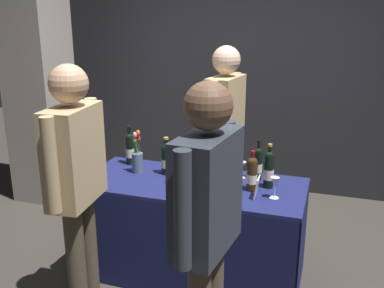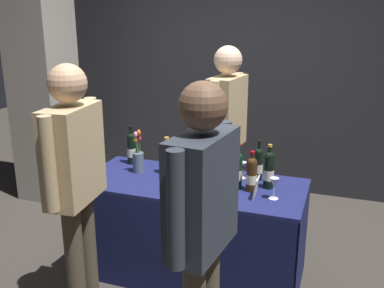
{
  "view_description": "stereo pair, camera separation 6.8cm",
  "coord_description": "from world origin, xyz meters",
  "px_view_note": "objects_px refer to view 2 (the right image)",
  "views": [
    {
      "loc": [
        0.96,
        -2.91,
        1.99
      ],
      "look_at": [
        0.0,
        0.0,
        1.07
      ],
      "focal_mm": 40.99,
      "sensor_mm": 36.0,
      "label": 1
    },
    {
      "loc": [
        1.03,
        -2.89,
        1.99
      ],
      "look_at": [
        0.0,
        0.0,
        1.07
      ],
      "focal_mm": 40.99,
      "sensor_mm": 36.0,
      "label": 2
    }
  ],
  "objects_px": {
    "tasting_table": "(192,211)",
    "wine_glass_mid": "(274,184)",
    "wine_glass_near_vendor": "(243,167)",
    "vendor_presenter": "(226,126)",
    "flower_vase": "(138,158)",
    "taster_foreground_right": "(202,215)",
    "display_bottle_0": "(167,158)",
    "featured_wine_bottle": "(187,174)",
    "concrete_pillar": "(39,38)"
  },
  "relations": [
    {
      "from": "flower_vase",
      "to": "vendor_presenter",
      "type": "height_order",
      "value": "vendor_presenter"
    },
    {
      "from": "vendor_presenter",
      "to": "wine_glass_mid",
      "type": "bearing_deg",
      "value": 42.03
    },
    {
      "from": "wine_glass_mid",
      "to": "vendor_presenter",
      "type": "height_order",
      "value": "vendor_presenter"
    },
    {
      "from": "wine_glass_mid",
      "to": "flower_vase",
      "type": "xyz_separation_m",
      "value": [
        -1.11,
        0.17,
        0.0
      ]
    },
    {
      "from": "featured_wine_bottle",
      "to": "display_bottle_0",
      "type": "relative_size",
      "value": 1.05
    },
    {
      "from": "wine_glass_near_vendor",
      "to": "vendor_presenter",
      "type": "relative_size",
      "value": 0.07
    },
    {
      "from": "featured_wine_bottle",
      "to": "tasting_table",
      "type": "bearing_deg",
      "value": 98.9
    },
    {
      "from": "display_bottle_0",
      "to": "flower_vase",
      "type": "height_order",
      "value": "flower_vase"
    },
    {
      "from": "featured_wine_bottle",
      "to": "wine_glass_mid",
      "type": "bearing_deg",
      "value": 6.89
    },
    {
      "from": "featured_wine_bottle",
      "to": "vendor_presenter",
      "type": "distance_m",
      "value": 0.87
    },
    {
      "from": "featured_wine_bottle",
      "to": "flower_vase",
      "type": "xyz_separation_m",
      "value": [
        -0.51,
        0.24,
        -0.02
      ]
    },
    {
      "from": "concrete_pillar",
      "to": "tasting_table",
      "type": "relative_size",
      "value": 2.08
    },
    {
      "from": "flower_vase",
      "to": "featured_wine_bottle",
      "type": "bearing_deg",
      "value": -25.75
    },
    {
      "from": "wine_glass_mid",
      "to": "tasting_table",
      "type": "bearing_deg",
      "value": 170.88
    },
    {
      "from": "tasting_table",
      "to": "flower_vase",
      "type": "relative_size",
      "value": 4.77
    },
    {
      "from": "concrete_pillar",
      "to": "wine_glass_mid",
      "type": "distance_m",
      "value": 3.0
    },
    {
      "from": "featured_wine_bottle",
      "to": "vendor_presenter",
      "type": "relative_size",
      "value": 0.18
    },
    {
      "from": "concrete_pillar",
      "to": "display_bottle_0",
      "type": "xyz_separation_m",
      "value": [
        1.79,
        -0.87,
        -0.84
      ]
    },
    {
      "from": "wine_glass_mid",
      "to": "taster_foreground_right",
      "type": "bearing_deg",
      "value": -103.19
    },
    {
      "from": "wine_glass_mid",
      "to": "flower_vase",
      "type": "distance_m",
      "value": 1.12
    },
    {
      "from": "taster_foreground_right",
      "to": "flower_vase",
      "type": "bearing_deg",
      "value": 45.66
    },
    {
      "from": "concrete_pillar",
      "to": "wine_glass_near_vendor",
      "type": "distance_m",
      "value": 2.64
    },
    {
      "from": "vendor_presenter",
      "to": "taster_foreground_right",
      "type": "xyz_separation_m",
      "value": [
        0.34,
        -1.69,
        -0.03
      ]
    },
    {
      "from": "display_bottle_0",
      "to": "wine_glass_near_vendor",
      "type": "xyz_separation_m",
      "value": [
        0.58,
        0.11,
        -0.04
      ]
    },
    {
      "from": "featured_wine_bottle",
      "to": "display_bottle_0",
      "type": "bearing_deg",
      "value": 134.26
    },
    {
      "from": "featured_wine_bottle",
      "to": "wine_glass_near_vendor",
      "type": "height_order",
      "value": "featured_wine_bottle"
    },
    {
      "from": "concrete_pillar",
      "to": "taster_foreground_right",
      "type": "bearing_deg",
      "value": -39.16
    },
    {
      "from": "tasting_table",
      "to": "wine_glass_mid",
      "type": "relative_size",
      "value": 11.06
    },
    {
      "from": "wine_glass_near_vendor",
      "to": "taster_foreground_right",
      "type": "xyz_separation_m",
      "value": [
        0.08,
        -1.23,
        0.17
      ]
    },
    {
      "from": "concrete_pillar",
      "to": "featured_wine_bottle",
      "type": "xyz_separation_m",
      "value": [
        2.06,
        -1.15,
        -0.84
      ]
    },
    {
      "from": "wine_glass_mid",
      "to": "display_bottle_0",
      "type": "bearing_deg",
      "value": 166.53
    },
    {
      "from": "display_bottle_0",
      "to": "taster_foreground_right",
      "type": "relative_size",
      "value": 0.18
    },
    {
      "from": "display_bottle_0",
      "to": "wine_glass_mid",
      "type": "distance_m",
      "value": 0.9
    },
    {
      "from": "wine_glass_near_vendor",
      "to": "tasting_table",
      "type": "bearing_deg",
      "value": -146.97
    },
    {
      "from": "vendor_presenter",
      "to": "taster_foreground_right",
      "type": "relative_size",
      "value": 1.02
    },
    {
      "from": "display_bottle_0",
      "to": "vendor_presenter",
      "type": "xyz_separation_m",
      "value": [
        0.33,
        0.57,
        0.15
      ]
    },
    {
      "from": "concrete_pillar",
      "to": "taster_foreground_right",
      "type": "height_order",
      "value": "concrete_pillar"
    },
    {
      "from": "tasting_table",
      "to": "flower_vase",
      "type": "xyz_separation_m",
      "value": [
        -0.48,
        0.07,
        0.35
      ]
    },
    {
      "from": "concrete_pillar",
      "to": "wine_glass_mid",
      "type": "relative_size",
      "value": 22.97
    },
    {
      "from": "flower_vase",
      "to": "vendor_presenter",
      "type": "relative_size",
      "value": 0.2
    },
    {
      "from": "tasting_table",
      "to": "concrete_pillar",
      "type": "bearing_deg",
      "value": 154.29
    },
    {
      "from": "flower_vase",
      "to": "vendor_presenter",
      "type": "distance_m",
      "value": 0.84
    },
    {
      "from": "tasting_table",
      "to": "flower_vase",
      "type": "distance_m",
      "value": 0.6
    },
    {
      "from": "tasting_table",
      "to": "wine_glass_mid",
      "type": "height_order",
      "value": "wine_glass_mid"
    },
    {
      "from": "wine_glass_near_vendor",
      "to": "vendor_presenter",
      "type": "xyz_separation_m",
      "value": [
        -0.26,
        0.46,
        0.19
      ]
    },
    {
      "from": "concrete_pillar",
      "to": "wine_glass_mid",
      "type": "height_order",
      "value": "concrete_pillar"
    },
    {
      "from": "display_bottle_0",
      "to": "wine_glass_near_vendor",
      "type": "bearing_deg",
      "value": 10.53
    },
    {
      "from": "wine_glass_mid",
      "to": "flower_vase",
      "type": "relative_size",
      "value": 0.43
    },
    {
      "from": "concrete_pillar",
      "to": "tasting_table",
      "type": "height_order",
      "value": "concrete_pillar"
    },
    {
      "from": "wine_glass_mid",
      "to": "taster_foreground_right",
      "type": "relative_size",
      "value": 0.09
    }
  ]
}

